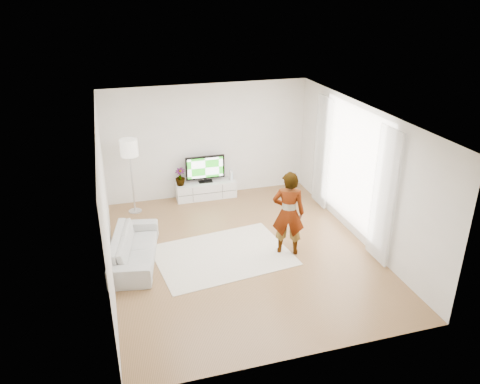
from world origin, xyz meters
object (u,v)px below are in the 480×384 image
object	(u,v)px
rug	(223,255)
television	(205,168)
sofa	(134,248)
media_console	(206,190)
floor_lamp	(129,151)
player	(288,213)

from	to	relation	value
rug	television	bearing A→B (deg)	84.37
television	sofa	distance (m)	3.23
rug	sofa	xyz separation A→B (m)	(-1.67, 0.28, 0.28)
media_console	television	bearing A→B (deg)	90.00
television	floor_lamp	bearing A→B (deg)	-169.64
rug	sofa	distance (m)	1.72
television	floor_lamp	world-z (taller)	floor_lamp
media_console	sofa	distance (m)	3.17
player	sofa	bearing A→B (deg)	13.10
television	player	bearing A→B (deg)	-72.11
rug	floor_lamp	bearing A→B (deg)	121.22
television	floor_lamp	distance (m)	1.95
television	player	distance (m)	3.19
rug	floor_lamp	distance (m)	3.26
floor_lamp	media_console	bearing A→B (deg)	9.49
television	floor_lamp	size ratio (longest dim) A/B	0.55
media_console	sofa	bearing A→B (deg)	-127.97
media_console	floor_lamp	size ratio (longest dim) A/B	0.84
player	television	bearing A→B (deg)	-49.15
television	player	xyz separation A→B (m)	(0.98, -3.04, 0.08)
rug	sofa	size ratio (longest dim) A/B	1.30
media_console	rug	size ratio (longest dim) A/B	0.58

